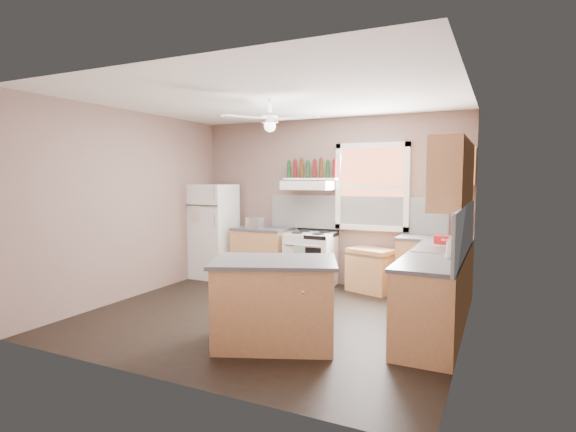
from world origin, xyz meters
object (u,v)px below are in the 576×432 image
at_px(toaster, 255,223).
at_px(cart, 371,270).
at_px(refrigerator, 213,231).
at_px(island, 274,304).
at_px(stove, 311,259).

relative_size(toaster, cart, 0.42).
xyz_separation_m(toaster, cart, (1.94, 0.17, -0.66)).
xyz_separation_m(refrigerator, island, (2.43, -2.38, -0.38)).
height_order(refrigerator, stove, refrigerator).
bearing_deg(stove, island, -77.39).
relative_size(cart, island, 0.55).
height_order(toaster, cart, toaster).
height_order(refrigerator, island, refrigerator).
height_order(toaster, stove, toaster).
bearing_deg(island, cart, 60.28).
xyz_separation_m(stove, cart, (0.97, 0.05, -0.10)).
distance_m(toaster, cart, 2.05).
bearing_deg(stove, cart, 1.21).
bearing_deg(cart, island, -79.32).
xyz_separation_m(toaster, island, (1.60, -2.40, -0.56)).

